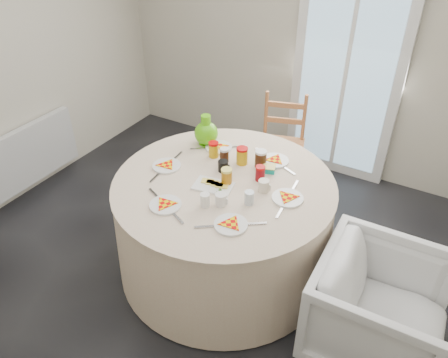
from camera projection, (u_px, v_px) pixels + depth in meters
The scene contains 13 objects.
floor at pixel (196, 276), 3.30m from camera, with size 4.00×4.00×0.00m, color black.
wall_back at pixel (311, 35), 3.98m from camera, with size 4.00×0.02×2.60m, color #BCB5A3.
glass_door at pixel (347, 71), 3.92m from camera, with size 1.00×0.08×2.10m, color silver.
radiator at pixel (30, 154), 4.02m from camera, with size 0.07×1.00×0.55m, color silver.
table at pixel (224, 226), 3.21m from camera, with size 1.58×1.58×0.80m, color beige.
wooden_chair at pixel (281, 145), 3.99m from camera, with size 0.41×0.39×0.91m, color #C37A42, non-canonical shape.
armchair at pixel (381, 306), 2.60m from camera, with size 0.75×0.70×0.77m, color silver.
place_settings at pixel (224, 183), 2.98m from camera, with size 1.11×1.11×0.02m, color silver, non-canonical shape.
jar_cluster at pixel (235, 162), 3.10m from camera, with size 0.49×0.25×0.14m, color #A16D22, non-canonical shape.
butter_tub at pixel (267, 170), 3.08m from camera, with size 0.11×0.08×0.05m, color #089C8D.
green_pitcher at pixel (206, 133), 3.35m from camera, with size 0.18×0.18×0.24m, color #4EB50C, non-canonical shape.
cheese_platter at pixel (213, 187), 2.93m from camera, with size 0.26×0.17×0.03m, color white, non-canonical shape.
mugs_glasses at pixel (237, 183), 2.91m from camera, with size 0.54×0.54×0.10m, color #959595, non-canonical shape.
Camera 1 is at (1.32, -1.88, 2.49)m, focal length 35.00 mm.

